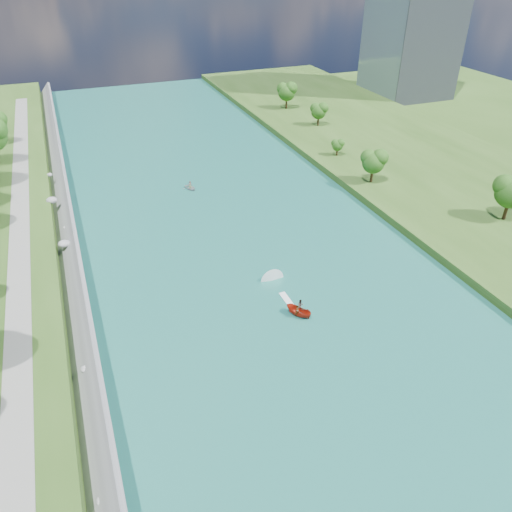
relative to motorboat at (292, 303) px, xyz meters
name	(u,v)px	position (x,y,z in m)	size (l,w,h in m)	color
ground	(304,341)	(-1.55, -6.70, -0.70)	(260.00, 260.00, 0.00)	#2D5119
river_water	(247,260)	(-1.55, 13.30, -0.65)	(55.00, 240.00, 0.10)	#19615A
berm_east	(495,205)	(47.95, 13.30, 0.05)	(44.00, 240.00, 1.50)	#2D5119
riprap_bank	(74,290)	(-27.40, 12.50, 1.10)	(4.78, 236.00, 4.32)	slate
riverside_path	(19,287)	(-34.05, 13.30, 2.85)	(3.00, 200.00, 0.10)	gray
trees_east	(423,168)	(38.32, 23.49, 4.87)	(18.20, 132.71, 9.68)	#245316
motorboat	(292,303)	(0.00, 0.00, 0.00)	(3.60, 18.67, 2.06)	#AD220D
raft	(190,187)	(-2.91, 42.28, -0.23)	(3.05, 3.62, 1.63)	#92949A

